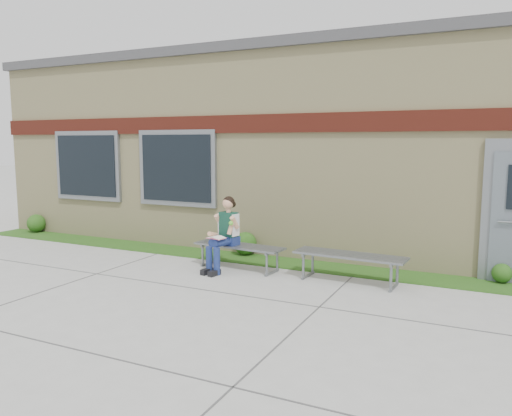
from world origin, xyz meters
The scene contains 9 objects.
ground centered at (0.00, 0.00, 0.00)m, with size 80.00×80.00×0.00m, color #9E9E99.
grass_strip centered at (0.00, 2.60, 0.01)m, with size 16.00×0.80×0.02m, color #134814.
school_building centered at (0.00, 5.99, 2.10)m, with size 16.20×6.22×4.20m.
bench_left centered at (-0.96, 1.88, 0.33)m, with size 1.70×0.61×0.43m.
bench_right centered at (1.04, 1.88, 0.36)m, with size 1.82×0.60×0.47m.
girl centered at (-1.15, 1.68, 0.68)m, with size 0.47×0.82×1.30m.
shrub_west centered at (-7.17, 2.85, 0.24)m, with size 0.44×0.44×0.44m, color #134814.
shrub_mid centered at (-1.33, 2.85, 0.25)m, with size 0.46×0.46×0.46m, color #134814.
shrub_east centered at (3.26, 2.85, 0.17)m, with size 0.31×0.31×0.31m, color #134814.
Camera 1 is at (3.07, -5.82, 2.25)m, focal length 35.00 mm.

